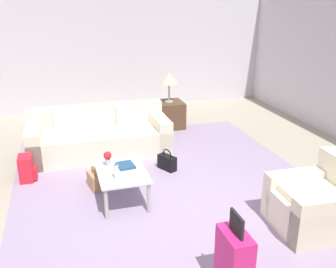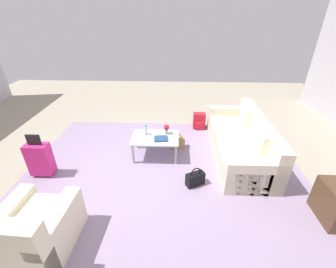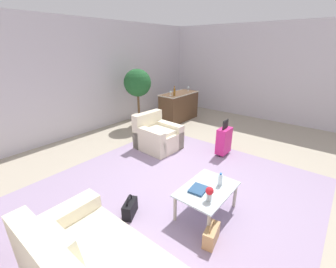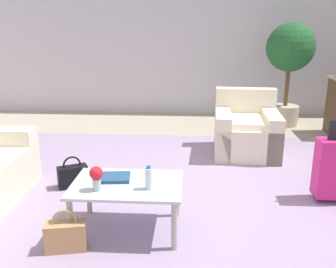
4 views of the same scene
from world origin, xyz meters
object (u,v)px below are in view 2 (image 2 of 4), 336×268
at_px(flower_vase, 166,128).
at_px(suitcase_magenta, 40,159).
at_px(armchair, 32,235).
at_px(coffee_table, 155,140).
at_px(handbag_tan, 177,142).
at_px(backpack_red, 199,121).
at_px(water_bottle, 146,130).
at_px(handbag_black, 195,179).
at_px(coffee_table_book, 161,139).
at_px(couch, 243,143).

height_order(flower_vase, suitcase_magenta, suitcase_magenta).
distance_m(armchair, suitcase_magenta, 1.63).
height_order(armchair, coffee_table, armchair).
bearing_deg(suitcase_magenta, coffee_table, -160.71).
relative_size(armchair, suitcase_magenta, 1.16).
xyz_separation_m(flower_vase, handbag_tan, (-0.22, -0.19, -0.44)).
relative_size(handbag_tan, backpack_red, 0.89).
bearing_deg(water_bottle, backpack_red, -135.25).
bearing_deg(handbag_black, handbag_tan, -75.17).
height_order(armchair, suitcase_magenta, armchair).
bearing_deg(flower_vase, coffee_table_book, 66.50).
height_order(couch, coffee_table, couch).
xyz_separation_m(flower_vase, backpack_red, (-0.78, -1.14, -0.37)).
distance_m(suitcase_magenta, handbag_black, 2.77).
height_order(water_bottle, coffee_table_book, water_bottle).
distance_m(coffee_table_book, flower_vase, 0.27).
height_order(handbag_tan, backpack_red, backpack_red).
xyz_separation_m(coffee_table, flower_vase, (-0.22, -0.15, 0.19)).
bearing_deg(suitcase_magenta, backpack_red, -146.45).
bearing_deg(coffee_table, armchair, 59.00).
relative_size(armchair, handbag_tan, 2.76).
bearing_deg(handbag_black, coffee_table_book, -50.68).
bearing_deg(flower_vase, couch, 178.18).
height_order(coffee_table_book, handbag_tan, coffee_table_book).
height_order(suitcase_magenta, handbag_black, suitcase_magenta).
relative_size(armchair, coffee_table_book, 3.80).
xyz_separation_m(flower_vase, handbag_black, (-0.54, 1.01, -0.44)).
height_order(coffee_table, coffee_table_book, coffee_table_book).
bearing_deg(handbag_tan, handbag_black, 104.83).
relative_size(armchair, handbag_black, 2.76).
bearing_deg(handbag_tan, armchair, 55.11).
relative_size(coffee_table_book, handbag_tan, 0.73).
relative_size(water_bottle, backpack_red, 0.51).
distance_m(flower_vase, handbag_black, 1.23).
xyz_separation_m(water_bottle, handbag_tan, (-0.64, -0.24, -0.41)).
relative_size(water_bottle, flower_vase, 1.00).
xyz_separation_m(handbag_black, backpack_red, (-0.24, -2.15, 0.06)).
bearing_deg(suitcase_magenta, flower_vase, -159.05).
xyz_separation_m(water_bottle, handbag_black, (-0.96, 0.96, -0.41)).
bearing_deg(handbag_black, coffee_table, -48.57).
distance_m(armchair, water_bottle, 2.54).
height_order(coffee_table_book, flower_vase, flower_vase).
bearing_deg(couch, armchair, 36.22).
height_order(armchair, water_bottle, armchair).
bearing_deg(suitcase_magenta, handbag_tan, -157.03).
bearing_deg(armchair, flower_vase, -123.30).
relative_size(couch, handbag_tan, 6.76).
bearing_deg(coffee_table, water_bottle, -26.57).
relative_size(handbag_black, backpack_red, 0.89).
bearing_deg(coffee_table, suitcase_magenta, 19.29).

